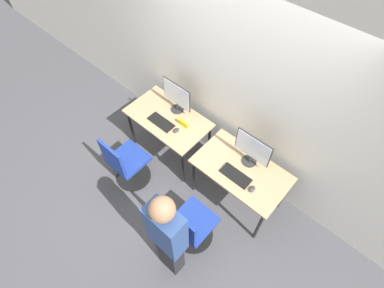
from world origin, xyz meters
TOP-DOWN VIEW (x-y plane):
  - ground_plane at (0.00, 0.00)m, footprint 20.00×20.00m
  - wall_back at (0.00, 0.77)m, footprint 12.00×0.05m
  - desk_left at (-0.60, 0.32)m, footprint 1.10×0.65m
  - monitor_left at (-0.60, 0.51)m, footprint 0.45×0.18m
  - keyboard_left at (-0.60, 0.20)m, footprint 0.36×0.16m
  - mouse_left at (-0.36, 0.23)m, footprint 0.06×0.09m
  - office_chair_left at (-0.66, -0.42)m, footprint 0.48×0.48m
  - desk_right at (0.60, 0.32)m, footprint 1.10×0.65m
  - monitor_right at (0.60, 0.47)m, footprint 0.45×0.18m
  - keyboard_right at (0.60, 0.20)m, footprint 0.36×0.16m
  - mouse_right at (0.84, 0.18)m, footprint 0.06×0.09m
  - office_chair_right at (0.53, -0.48)m, footprint 0.48×0.48m
  - person_right at (0.56, -0.85)m, footprint 0.36×0.22m
  - placard_left at (-0.36, 0.36)m, footprint 0.16×0.03m

SIDE VIEW (x-z plane):
  - ground_plane at x=0.00m, z-range 0.00..0.00m
  - office_chair_left at x=-0.66m, z-range -0.08..0.84m
  - office_chair_right at x=0.53m, z-range -0.08..0.84m
  - desk_left at x=-0.60m, z-range 0.28..1.01m
  - desk_right at x=0.60m, z-range 0.28..1.01m
  - keyboard_left at x=-0.60m, z-range 0.73..0.75m
  - keyboard_right at x=0.60m, z-range 0.73..0.75m
  - mouse_left at x=-0.36m, z-range 0.73..0.76m
  - mouse_right at x=0.84m, z-range 0.73..0.76m
  - placard_left at x=-0.36m, z-range 0.73..0.81m
  - person_right at x=0.56m, z-range 0.08..1.73m
  - monitor_left at x=-0.60m, z-range 0.75..1.21m
  - monitor_right at x=0.60m, z-range 0.75..1.21m
  - wall_back at x=0.00m, z-range 0.00..2.80m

